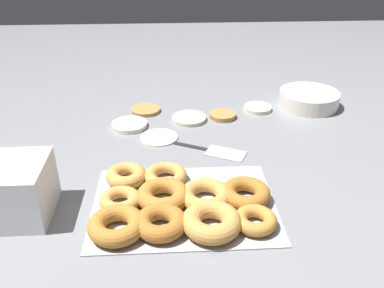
{
  "coord_description": "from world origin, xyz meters",
  "views": [
    {
      "loc": [
        -0.08,
        -0.98,
        0.54
      ],
      "look_at": [
        -0.03,
        -0.07,
        0.04
      ],
      "focal_mm": 38.0,
      "sensor_mm": 36.0,
      "label": 1
    }
  ],
  "objects_px": {
    "pancake_5": "(223,115)",
    "spatula": "(216,151)",
    "pancake_2": "(258,108)",
    "donut_tray": "(179,203)",
    "pancake_0": "(159,137)",
    "batter_bowl": "(309,99)",
    "pancake_3": "(189,118)",
    "pancake_4": "(146,110)",
    "pancake_1": "(129,125)",
    "container_stack": "(13,190)"
  },
  "relations": [
    {
      "from": "batter_bowl",
      "to": "spatula",
      "type": "relative_size",
      "value": 0.87
    },
    {
      "from": "pancake_0",
      "to": "pancake_5",
      "type": "relative_size",
      "value": 1.28
    },
    {
      "from": "pancake_1",
      "to": "pancake_4",
      "type": "xyz_separation_m",
      "value": [
        0.04,
        0.11,
        -0.0
      ]
    },
    {
      "from": "batter_bowl",
      "to": "spatula",
      "type": "xyz_separation_m",
      "value": [
        -0.34,
        -0.29,
        -0.02
      ]
    },
    {
      "from": "pancake_1",
      "to": "batter_bowl",
      "type": "bearing_deg",
      "value": 12.07
    },
    {
      "from": "pancake_2",
      "to": "donut_tray",
      "type": "relative_size",
      "value": 0.23
    },
    {
      "from": "pancake_0",
      "to": "batter_bowl",
      "type": "height_order",
      "value": "batter_bowl"
    },
    {
      "from": "pancake_4",
      "to": "spatula",
      "type": "distance_m",
      "value": 0.34
    },
    {
      "from": "donut_tray",
      "to": "container_stack",
      "type": "height_order",
      "value": "container_stack"
    },
    {
      "from": "pancake_2",
      "to": "spatula",
      "type": "relative_size",
      "value": 0.4
    },
    {
      "from": "donut_tray",
      "to": "batter_bowl",
      "type": "height_order",
      "value": "batter_bowl"
    },
    {
      "from": "pancake_5",
      "to": "donut_tray",
      "type": "distance_m",
      "value": 0.48
    },
    {
      "from": "donut_tray",
      "to": "pancake_5",
      "type": "bearing_deg",
      "value": 71.92
    },
    {
      "from": "donut_tray",
      "to": "spatula",
      "type": "bearing_deg",
      "value": 66.33
    },
    {
      "from": "pancake_2",
      "to": "batter_bowl",
      "type": "distance_m",
      "value": 0.18
    },
    {
      "from": "pancake_3",
      "to": "batter_bowl",
      "type": "relative_size",
      "value": 0.54
    },
    {
      "from": "pancake_0",
      "to": "pancake_1",
      "type": "height_order",
      "value": "pancake_1"
    },
    {
      "from": "pancake_5",
      "to": "spatula",
      "type": "bearing_deg",
      "value": -101.24
    },
    {
      "from": "batter_bowl",
      "to": "spatula",
      "type": "distance_m",
      "value": 0.44
    },
    {
      "from": "container_stack",
      "to": "pancake_2",
      "type": "bearing_deg",
      "value": 39.33
    },
    {
      "from": "batter_bowl",
      "to": "container_stack",
      "type": "distance_m",
      "value": 0.94
    },
    {
      "from": "pancake_0",
      "to": "pancake_2",
      "type": "distance_m",
      "value": 0.36
    },
    {
      "from": "pancake_2",
      "to": "donut_tray",
      "type": "xyz_separation_m",
      "value": [
        -0.27,
        -0.51,
        0.01
      ]
    },
    {
      "from": "batter_bowl",
      "to": "container_stack",
      "type": "height_order",
      "value": "container_stack"
    },
    {
      "from": "pancake_5",
      "to": "spatula",
      "type": "xyz_separation_m",
      "value": [
        -0.04,
        -0.21,
        -0.0
      ]
    },
    {
      "from": "pancake_3",
      "to": "container_stack",
      "type": "height_order",
      "value": "container_stack"
    },
    {
      "from": "pancake_1",
      "to": "pancake_3",
      "type": "xyz_separation_m",
      "value": [
        0.18,
        0.04,
        -0.0
      ]
    },
    {
      "from": "pancake_0",
      "to": "pancake_4",
      "type": "xyz_separation_m",
      "value": [
        -0.05,
        0.18,
        0.0
      ]
    },
    {
      "from": "pancake_2",
      "to": "donut_tray",
      "type": "distance_m",
      "value": 0.58
    },
    {
      "from": "pancake_0",
      "to": "container_stack",
      "type": "distance_m",
      "value": 0.44
    },
    {
      "from": "pancake_5",
      "to": "pancake_4",
      "type": "bearing_deg",
      "value": 166.55
    },
    {
      "from": "pancake_1",
      "to": "donut_tray",
      "type": "distance_m",
      "value": 0.43
    },
    {
      "from": "pancake_0",
      "to": "pancake_3",
      "type": "height_order",
      "value": "pancake_3"
    },
    {
      "from": "pancake_0",
      "to": "pancake_4",
      "type": "relative_size",
      "value": 1.16
    },
    {
      "from": "pancake_1",
      "to": "pancake_2",
      "type": "bearing_deg",
      "value": 13.99
    },
    {
      "from": "pancake_2",
      "to": "pancake_5",
      "type": "bearing_deg",
      "value": -157.28
    },
    {
      "from": "pancake_1",
      "to": "pancake_3",
      "type": "height_order",
      "value": "pancake_1"
    },
    {
      "from": "pancake_2",
      "to": "container_stack",
      "type": "relative_size",
      "value": 0.62
    },
    {
      "from": "pancake_3",
      "to": "pancake_4",
      "type": "height_order",
      "value": "same"
    },
    {
      "from": "pancake_0",
      "to": "pancake_5",
      "type": "bearing_deg",
      "value": 32.76
    },
    {
      "from": "pancake_1",
      "to": "spatula",
      "type": "xyz_separation_m",
      "value": [
        0.24,
        -0.16,
        -0.0
      ]
    },
    {
      "from": "pancake_5",
      "to": "donut_tray",
      "type": "bearing_deg",
      "value": -108.08
    },
    {
      "from": "donut_tray",
      "to": "batter_bowl",
      "type": "bearing_deg",
      "value": 50.1
    },
    {
      "from": "pancake_5",
      "to": "pancake_2",
      "type": "bearing_deg",
      "value": 22.72
    },
    {
      "from": "container_stack",
      "to": "batter_bowl",
      "type": "bearing_deg",
      "value": 33.67
    },
    {
      "from": "pancake_1",
      "to": "batter_bowl",
      "type": "xyz_separation_m",
      "value": [
        0.58,
        0.12,
        0.02
      ]
    },
    {
      "from": "pancake_3",
      "to": "pancake_4",
      "type": "xyz_separation_m",
      "value": [
        -0.14,
        0.07,
        -0.0
      ]
    },
    {
      "from": "pancake_4",
      "to": "pancake_3",
      "type": "bearing_deg",
      "value": -27.47
    },
    {
      "from": "pancake_4",
      "to": "donut_tray",
      "type": "relative_size",
      "value": 0.23
    },
    {
      "from": "pancake_0",
      "to": "pancake_5",
      "type": "height_order",
      "value": "pancake_5"
    }
  ]
}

